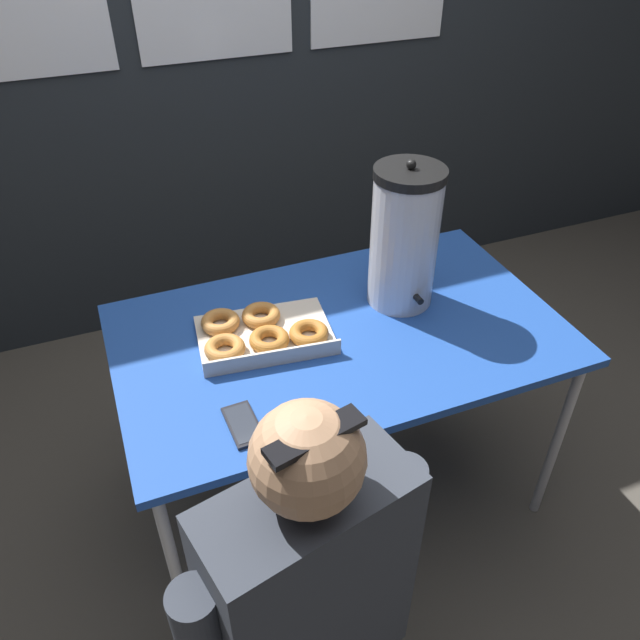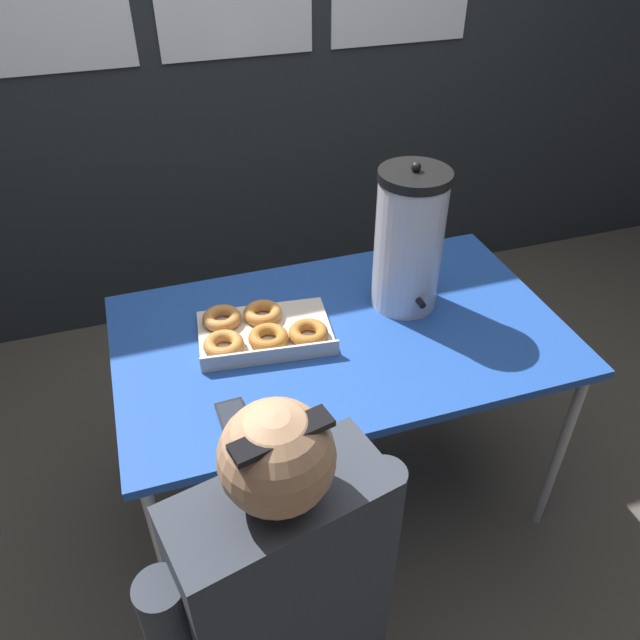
{
  "view_description": "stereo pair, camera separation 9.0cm",
  "coord_description": "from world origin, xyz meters",
  "px_view_note": "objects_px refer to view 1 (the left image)",
  "views": [
    {
      "loc": [
        -0.6,
        -1.34,
        1.91
      ],
      "look_at": [
        -0.07,
        0.0,
        0.8
      ],
      "focal_mm": 35.0,
      "sensor_mm": 36.0,
      "label": 1
    },
    {
      "loc": [
        -0.51,
        -1.37,
        1.91
      ],
      "look_at": [
        -0.07,
        0.0,
        0.8
      ],
      "focal_mm": 35.0,
      "sensor_mm": 36.0,
      "label": 2
    }
  ],
  "objects_px": {
    "coffee_urn": "(404,238)",
    "cell_phone": "(243,424)",
    "person_seated": "(310,624)",
    "donut_box": "(261,333)"
  },
  "relations": [
    {
      "from": "coffee_urn",
      "to": "cell_phone",
      "type": "xyz_separation_m",
      "value": [
        -0.62,
        -0.35,
        -0.22
      ]
    },
    {
      "from": "cell_phone",
      "to": "person_seated",
      "type": "height_order",
      "value": "person_seated"
    },
    {
      "from": "donut_box",
      "to": "coffee_urn",
      "type": "bearing_deg",
      "value": 10.96
    },
    {
      "from": "donut_box",
      "to": "cell_phone",
      "type": "bearing_deg",
      "value": -108.25
    },
    {
      "from": "donut_box",
      "to": "coffee_urn",
      "type": "relative_size",
      "value": 0.9
    },
    {
      "from": "cell_phone",
      "to": "person_seated",
      "type": "bearing_deg",
      "value": -91.7
    },
    {
      "from": "donut_box",
      "to": "person_seated",
      "type": "relative_size",
      "value": 0.35
    },
    {
      "from": "coffee_urn",
      "to": "person_seated",
      "type": "bearing_deg",
      "value": -127.27
    },
    {
      "from": "donut_box",
      "to": "person_seated",
      "type": "xyz_separation_m",
      "value": [
        -0.14,
        -0.77,
        -0.18
      ]
    },
    {
      "from": "donut_box",
      "to": "person_seated",
      "type": "height_order",
      "value": "person_seated"
    }
  ]
}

